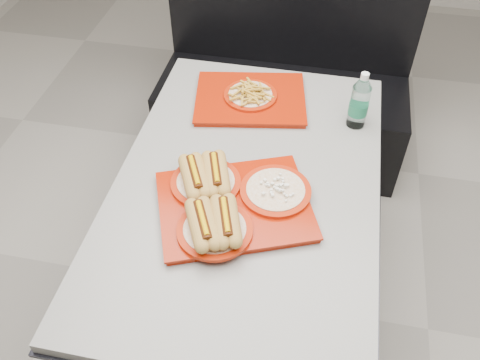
% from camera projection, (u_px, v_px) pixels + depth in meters
% --- Properties ---
extents(ground, '(6.00, 6.00, 0.00)m').
position_uv_depth(ground, '(245.00, 297.00, 2.29)').
color(ground, gray).
rests_on(ground, ground).
extents(diner_table, '(0.92, 1.42, 0.75)m').
position_uv_depth(diner_table, '(246.00, 213.00, 1.87)').
color(diner_table, black).
rests_on(diner_table, ground).
extents(booth_bench, '(1.30, 0.57, 1.35)m').
position_uv_depth(booth_bench, '(284.00, 84.00, 2.74)').
color(booth_bench, black).
rests_on(booth_bench, ground).
extents(tray_near, '(0.59, 0.53, 0.11)m').
position_uv_depth(tray_near, '(228.00, 201.00, 1.63)').
color(tray_near, '#931804').
rests_on(tray_near, diner_table).
extents(tray_far, '(0.49, 0.41, 0.09)m').
position_uv_depth(tray_far, '(250.00, 96.00, 2.05)').
color(tray_far, '#931804').
rests_on(tray_far, diner_table).
extents(water_bottle, '(0.07, 0.07, 0.23)m').
position_uv_depth(water_bottle, '(359.00, 103.00, 1.89)').
color(water_bottle, silver).
rests_on(water_bottle, diner_table).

